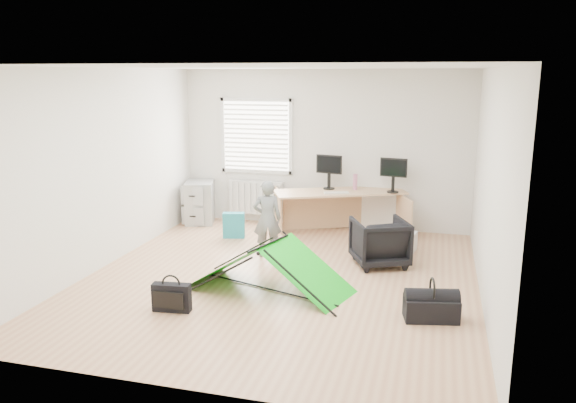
% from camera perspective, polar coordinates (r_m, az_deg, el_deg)
% --- Properties ---
extents(ground, '(5.50, 5.50, 0.00)m').
position_cam_1_polar(ground, '(7.42, -0.81, -7.84)').
color(ground, tan).
rests_on(ground, ground).
extents(back_wall, '(5.00, 0.02, 2.70)m').
position_cam_1_polar(back_wall, '(9.70, 3.63, 5.31)').
color(back_wall, silver).
rests_on(back_wall, ground).
extents(window, '(1.20, 0.06, 1.20)m').
position_cam_1_polar(window, '(9.94, -3.24, 6.66)').
color(window, silver).
rests_on(window, back_wall).
extents(radiator, '(1.00, 0.12, 0.60)m').
position_cam_1_polar(radiator, '(10.08, -3.24, 0.41)').
color(radiator, silver).
rests_on(radiator, back_wall).
extents(desk, '(2.23, 1.51, 0.73)m').
position_cam_1_polar(desk, '(9.38, 5.24, -1.11)').
color(desk, tan).
rests_on(desk, ground).
extents(filing_cabinet, '(0.65, 0.75, 0.74)m').
position_cam_1_polar(filing_cabinet, '(10.18, -8.94, -0.05)').
color(filing_cabinet, '#9EA1A3').
rests_on(filing_cabinet, ground).
extents(monitor_left, '(0.45, 0.18, 0.42)m').
position_cam_1_polar(monitor_left, '(9.40, 4.20, 2.54)').
color(monitor_left, black).
rests_on(monitor_left, desk).
extents(monitor_right, '(0.44, 0.16, 0.42)m').
position_cam_1_polar(monitor_right, '(9.25, 10.64, 2.16)').
color(monitor_right, black).
rests_on(monitor_right, desk).
extents(keyboard, '(0.42, 0.26, 0.02)m').
position_cam_1_polar(keyboard, '(9.11, 4.94, 0.89)').
color(keyboard, beige).
rests_on(keyboard, desk).
extents(thermos, '(0.09, 0.09, 0.26)m').
position_cam_1_polar(thermos, '(9.41, 6.84, 2.00)').
color(thermos, '#BF6A8C').
rests_on(thermos, desk).
extents(office_chair, '(0.94, 0.95, 0.66)m').
position_cam_1_polar(office_chair, '(7.94, 9.30, -4.08)').
color(office_chair, black).
rests_on(office_chair, ground).
extents(person, '(0.48, 0.39, 1.13)m').
position_cam_1_polar(person, '(8.15, -2.12, -1.76)').
color(person, slate).
rests_on(person, ground).
extents(kite, '(2.12, 1.40, 0.60)m').
position_cam_1_polar(kite, '(6.94, -1.97, -6.67)').
color(kite, '#11B818').
rests_on(kite, ground).
extents(storage_crate, '(0.57, 0.45, 0.29)m').
position_cam_1_polar(storage_crate, '(8.68, 11.11, -3.97)').
color(storage_crate, silver).
rests_on(storage_crate, ground).
extents(tote_bag, '(0.38, 0.24, 0.41)m').
position_cam_1_polar(tote_bag, '(9.20, -5.53, -2.41)').
color(tote_bag, teal).
rests_on(tote_bag, ground).
extents(laptop_bag, '(0.44, 0.18, 0.32)m').
position_cam_1_polar(laptop_bag, '(6.54, -11.74, -9.52)').
color(laptop_bag, black).
rests_on(laptop_bag, ground).
extents(white_box, '(0.13, 0.13, 0.11)m').
position_cam_1_polar(white_box, '(6.64, -10.31, -10.12)').
color(white_box, silver).
rests_on(white_box, ground).
extents(duffel_bag, '(0.63, 0.41, 0.25)m').
position_cam_1_polar(duffel_bag, '(6.40, 14.33, -10.52)').
color(duffel_bag, black).
rests_on(duffel_bag, ground).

